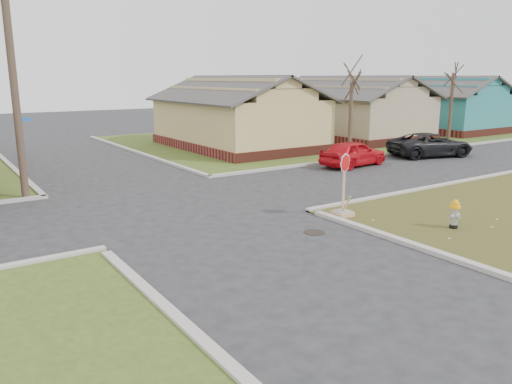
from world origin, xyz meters
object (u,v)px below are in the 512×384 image
utility_pole (13,74)px  stop_sign (343,203)px  red_sedan (353,153)px  fire_hydrant (455,212)px  dark_pickup (431,145)px

utility_pole → stop_sign: (8.27, -8.64, -4.16)m
utility_pole → red_sedan: utility_pole is taller
stop_sign → red_sedan: 10.02m
fire_hydrant → dark_pickup: bearing=42.1°
stop_sign → dark_pickup: size_ratio=0.42×
fire_hydrant → dark_pickup: (11.52, 9.66, 0.15)m
red_sedan → dark_pickup: (6.11, -0.13, 0.01)m
fire_hydrant → red_sedan: 11.19m
fire_hydrant → stop_sign: bearing=124.8°
utility_pole → red_sedan: 16.12m
red_sedan → utility_pole: bearing=77.4°
utility_pole → stop_sign: bearing=-46.3°
dark_pickup → stop_sign: bearing=133.1°
utility_pole → red_sedan: bearing=-6.4°
fire_hydrant → stop_sign: 3.43m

